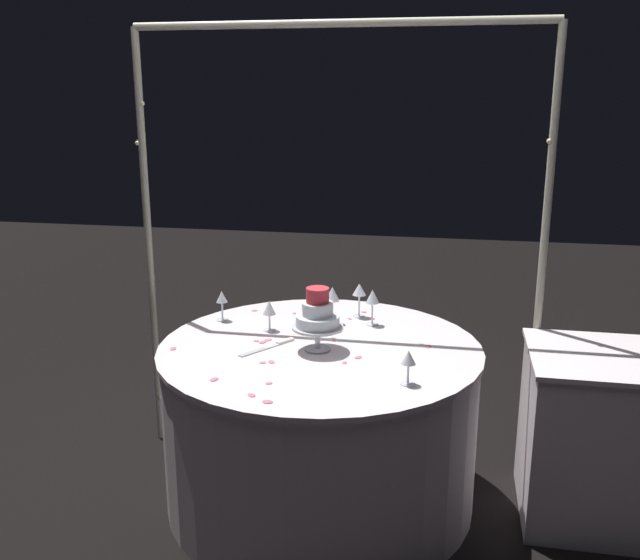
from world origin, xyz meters
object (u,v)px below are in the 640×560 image
(main_table, at_px, (320,423))
(wine_glass_0, at_px, (331,295))
(decorative_arch, at_px, (336,189))
(wine_glass_1, at_px, (359,291))
(wine_glass_5, at_px, (373,298))
(wine_glass_3, at_px, (269,309))
(side_table, at_px, (592,436))
(tiered_cake, at_px, (318,316))
(wine_glass_2, at_px, (222,299))
(wine_glass_4, at_px, (408,360))
(cake_knife, at_px, (271,346))

(main_table, height_order, wine_glass_0, wine_glass_0)
(decorative_arch, bearing_deg, wine_glass_1, 20.18)
(wine_glass_0, relative_size, wine_glass_5, 1.04)
(wine_glass_0, bearing_deg, decorative_arch, 86.67)
(wine_glass_5, bearing_deg, wine_glass_1, 125.31)
(wine_glass_3, bearing_deg, side_table, -2.79)
(tiered_cake, relative_size, wine_glass_3, 1.92)
(wine_glass_0, bearing_deg, wine_glass_2, -173.63)
(main_table, relative_size, wine_glass_2, 9.56)
(wine_glass_4, bearing_deg, tiered_cake, 144.29)
(main_table, relative_size, wine_glass_1, 8.32)
(wine_glass_3, height_order, wine_glass_4, wine_glass_3)
(wine_glass_4, relative_size, wine_glass_5, 0.78)
(wine_glass_1, bearing_deg, tiered_cake, -102.82)
(wine_glass_1, relative_size, cake_knife, 0.66)
(wine_glass_3, bearing_deg, wine_glass_0, 31.35)
(decorative_arch, xyz_separation_m, wine_glass_5, (0.19, -0.07, -0.50))
(side_table, relative_size, wine_glass_1, 4.43)
(wine_glass_0, height_order, cake_knife, wine_glass_0)
(decorative_arch, xyz_separation_m, wine_glass_0, (-0.00, -0.08, -0.49))
(main_table, height_order, wine_glass_3, wine_glass_3)
(decorative_arch, xyz_separation_m, wine_glass_2, (-0.53, -0.14, -0.52))
(decorative_arch, xyz_separation_m, wine_glass_1, (0.11, 0.04, -0.50))
(wine_glass_1, xyz_separation_m, wine_glass_4, (0.29, -0.77, -0.03))
(main_table, distance_m, side_table, 1.17)
(tiered_cake, xyz_separation_m, wine_glass_3, (-0.27, 0.21, -0.05))
(side_table, distance_m, wine_glass_2, 1.77)
(tiered_cake, xyz_separation_m, wine_glass_2, (-0.53, 0.31, -0.05))
(decorative_arch, xyz_separation_m, cake_knife, (-0.21, -0.45, -0.62))
(main_table, distance_m, wine_glass_5, 0.62)
(wine_glass_4, bearing_deg, wine_glass_3, 143.49)
(cake_knife, bearing_deg, tiered_cake, 1.13)
(wine_glass_2, bearing_deg, wine_glass_3, -21.10)
(wine_glass_2, bearing_deg, main_table, -25.64)
(wine_glass_1, distance_m, wine_glass_3, 0.47)
(cake_knife, bearing_deg, main_table, 15.68)
(wine_glass_1, distance_m, wine_glass_2, 0.66)
(wine_glass_0, bearing_deg, side_table, -11.01)
(wine_glass_0, relative_size, wine_glass_3, 1.25)
(wine_glass_1, xyz_separation_m, wine_glass_2, (-0.64, -0.18, -0.02))
(wine_glass_3, distance_m, cake_knife, 0.24)
(main_table, height_order, wine_glass_5, wine_glass_5)
(tiered_cake, bearing_deg, wine_glass_3, 142.30)
(wine_glass_3, height_order, cake_knife, wine_glass_3)
(wine_glass_1, bearing_deg, cake_knife, -122.89)
(wine_glass_1, distance_m, cake_knife, 0.60)
(decorative_arch, bearing_deg, wine_glass_0, -93.33)
(wine_glass_2, distance_m, wine_glass_5, 0.72)
(decorative_arch, relative_size, wine_glass_4, 15.59)
(wine_glass_5, bearing_deg, wine_glass_4, -72.22)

